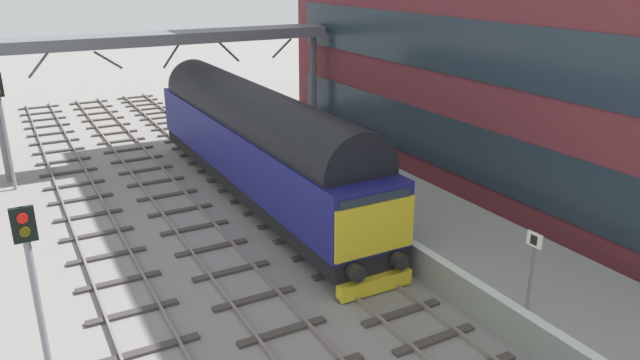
# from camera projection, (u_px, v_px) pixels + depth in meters

# --- Properties ---
(ground_plane) EXTENTS (140.00, 140.00, 0.00)m
(ground_plane) POSITION_uv_depth(u_px,v_px,m) (336.00, 261.00, 19.41)
(ground_plane) COLOR gray
(ground_plane) RESTS_ON ground
(track_main) EXTENTS (2.50, 60.00, 0.15)m
(track_main) POSITION_uv_depth(u_px,v_px,m) (336.00, 260.00, 19.39)
(track_main) COLOR gray
(track_main) RESTS_ON ground
(track_adjacent_west) EXTENTS (2.50, 60.00, 0.15)m
(track_adjacent_west) POSITION_uv_depth(u_px,v_px,m) (243.00, 284.00, 17.92)
(track_adjacent_west) COLOR gray
(track_adjacent_west) RESTS_ON ground
(track_adjacent_far_west) EXTENTS (2.50, 60.00, 0.15)m
(track_adjacent_far_west) POSITION_uv_depth(u_px,v_px,m) (133.00, 312.00, 16.46)
(track_adjacent_far_west) COLOR slate
(track_adjacent_far_west) RESTS_ON ground
(station_platform) EXTENTS (4.00, 44.00, 1.01)m
(station_platform) POSITION_uv_depth(u_px,v_px,m) (425.00, 226.00, 20.87)
(station_platform) COLOR gray
(station_platform) RESTS_ON ground
(diesel_locomotive) EXTENTS (2.74, 17.75, 4.68)m
(diesel_locomotive) POSITION_uv_depth(u_px,v_px,m) (256.00, 140.00, 23.94)
(diesel_locomotive) COLOR black
(diesel_locomotive) RESTS_ON ground
(signal_post_mid) EXTENTS (0.44, 0.22, 4.76)m
(signal_post_mid) POSITION_uv_depth(u_px,v_px,m) (36.00, 291.00, 11.89)
(signal_post_mid) COLOR gray
(signal_post_mid) RESTS_ON ground
(signal_post_far) EXTENTS (0.44, 0.22, 5.03)m
(signal_post_far) POSITION_uv_depth(u_px,v_px,m) (3.00, 117.00, 24.60)
(signal_post_far) COLOR gray
(signal_post_far) RESTS_ON ground
(platform_number_sign) EXTENTS (0.10, 0.44, 2.07)m
(platform_number_sign) POSITION_uv_depth(u_px,v_px,m) (532.00, 259.00, 14.42)
(platform_number_sign) COLOR slate
(platform_number_sign) RESTS_ON station_platform
(waiting_passenger) EXTENTS (0.42, 0.49, 1.64)m
(waiting_passenger) POSITION_uv_depth(u_px,v_px,m) (321.00, 145.00, 25.03)
(waiting_passenger) COLOR #312C3A
(waiting_passenger) RESTS_ON station_platform
(overhead_footbridge) EXTENTS (15.79, 2.00, 6.12)m
(overhead_footbridge) POSITION_uv_depth(u_px,v_px,m) (170.00, 43.00, 28.34)
(overhead_footbridge) COLOR slate
(overhead_footbridge) RESTS_ON ground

